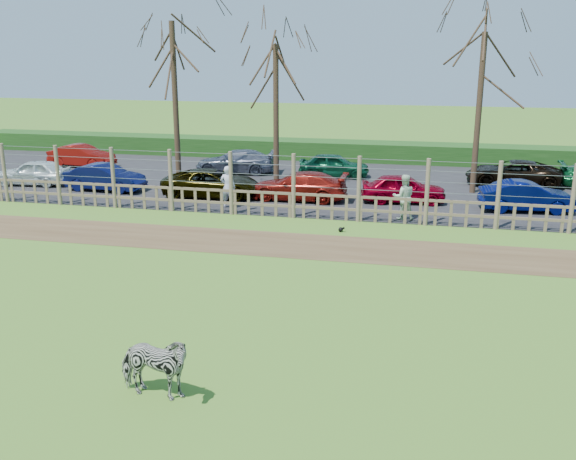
% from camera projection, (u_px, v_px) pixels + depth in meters
% --- Properties ---
extents(ground, '(120.00, 120.00, 0.00)m').
position_uv_depth(ground, '(232.00, 292.00, 17.32)').
color(ground, '#6FA735').
rests_on(ground, ground).
extents(dirt_strip, '(34.00, 2.80, 0.01)m').
position_uv_depth(dirt_strip, '(272.00, 244.00, 21.54)').
color(dirt_strip, brown).
rests_on(dirt_strip, ground).
extents(asphalt, '(44.00, 13.00, 0.04)m').
position_uv_depth(asphalt, '(321.00, 184.00, 30.93)').
color(asphalt, '#232326').
rests_on(asphalt, ground).
extents(hedge, '(46.00, 2.00, 1.10)m').
position_uv_depth(hedge, '(342.00, 151.00, 37.36)').
color(hedge, '#1E4716').
rests_on(hedge, ground).
extents(fence, '(30.16, 0.16, 2.50)m').
position_uv_depth(fence, '(294.00, 198.00, 24.61)').
color(fence, brown).
rests_on(fence, ground).
extents(tree_left, '(4.80, 4.80, 7.88)m').
position_uv_depth(tree_left, '(174.00, 64.00, 28.87)').
color(tree_left, '#3D2B1E').
rests_on(tree_left, ground).
extents(tree_mid, '(4.80, 4.80, 6.83)m').
position_uv_depth(tree_mid, '(276.00, 81.00, 29.08)').
color(tree_mid, '#3D2B1E').
rests_on(tree_mid, ground).
extents(tree_right, '(4.80, 4.80, 7.35)m').
position_uv_depth(tree_right, '(482.00, 74.00, 27.57)').
color(tree_right, '#3D2B1E').
rests_on(tree_right, ground).
extents(zebra, '(1.59, 0.82, 1.30)m').
position_uv_depth(zebra, '(154.00, 367.00, 11.89)').
color(zebra, gray).
rests_on(zebra, ground).
extents(visitor_a, '(0.64, 0.43, 1.72)m').
position_uv_depth(visitor_a, '(228.00, 187.00, 26.03)').
color(visitor_a, silver).
rests_on(visitor_a, asphalt).
extents(visitor_b, '(0.95, 0.81, 1.72)m').
position_uv_depth(visitor_b, '(404.00, 197.00, 24.25)').
color(visitor_b, '#B6D4B2').
rests_on(visitor_b, asphalt).
extents(crow, '(0.23, 0.17, 0.19)m').
position_uv_depth(crow, '(341.00, 229.00, 22.91)').
color(crow, black).
rests_on(crow, ground).
extents(car_0, '(3.63, 1.72, 1.20)m').
position_uv_depth(car_0, '(33.00, 172.00, 30.46)').
color(car_0, white).
rests_on(car_0, asphalt).
extents(car_1, '(3.71, 1.47, 1.20)m').
position_uv_depth(car_1, '(105.00, 178.00, 29.24)').
color(car_1, '#0B1247').
rests_on(car_1, asphalt).
extents(car_2, '(4.46, 2.32, 1.20)m').
position_uv_depth(car_2, '(212.00, 183.00, 28.01)').
color(car_2, black).
rests_on(car_2, asphalt).
extents(car_3, '(4.15, 1.72, 1.20)m').
position_uv_depth(car_3, '(299.00, 186.00, 27.45)').
color(car_3, maroon).
rests_on(car_3, asphalt).
extents(car_4, '(3.67, 1.84, 1.20)m').
position_uv_depth(car_4, '(403.00, 188.00, 26.99)').
color(car_4, maroon).
rests_on(car_4, asphalt).
extents(car_5, '(3.76, 1.65, 1.20)m').
position_uv_depth(car_5, '(527.00, 196.00, 25.52)').
color(car_5, '#040D4C').
rests_on(car_5, asphalt).
extents(car_7, '(3.71, 1.49, 1.20)m').
position_uv_depth(car_7, '(82.00, 156.00, 35.10)').
color(car_7, maroon).
rests_on(car_7, asphalt).
extents(car_9, '(4.30, 2.16, 1.20)m').
position_uv_depth(car_9, '(236.00, 162.00, 33.30)').
color(car_9, '#50576A').
rests_on(car_9, asphalt).
extents(car_10, '(3.64, 1.75, 1.20)m').
position_uv_depth(car_10, '(334.00, 165.00, 32.29)').
color(car_10, '#0D4E2F').
rests_on(car_10, asphalt).
extents(car_12, '(4.36, 2.09, 1.20)m').
position_uv_depth(car_12, '(513.00, 173.00, 30.29)').
color(car_12, black).
rests_on(car_12, asphalt).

